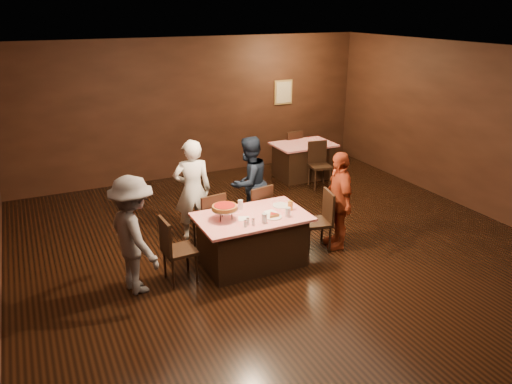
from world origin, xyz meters
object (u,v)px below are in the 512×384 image
(back_table, at_px, (303,160))
(glass_front_left, at_px, (264,218))
(main_table, at_px, (252,240))
(diner_white_jacket, at_px, (193,190))
(chair_far_left, at_px, (208,220))
(chair_end_left, at_px, (180,249))
(glass_front_right, at_px, (288,212))
(glass_amber, at_px, (290,206))
(diner_grey_knit, at_px, (134,235))
(glass_back, at_px, (240,205))
(chair_far_right, at_px, (255,212))
(chair_end_right, at_px, (316,221))
(plate_empty, at_px, (281,205))
(chair_back_far, at_px, (290,150))
(chair_back_near, at_px, (320,165))
(diner_navy_hoodie, at_px, (249,183))
(diner_red_shirt, at_px, (339,200))
(pizza_stand, at_px, (225,207))

(back_table, distance_m, glass_front_left, 4.34)
(main_table, distance_m, diner_white_jacket, 1.37)
(chair_far_left, relative_size, chair_end_left, 1.00)
(glass_front_right, bearing_deg, diner_white_jacket, 123.10)
(chair_far_left, relative_size, glass_amber, 6.79)
(chair_end_left, height_order, glass_front_left, chair_end_left)
(diner_grey_knit, bearing_deg, glass_back, -93.57)
(diner_grey_knit, distance_m, glass_front_left, 1.77)
(chair_far_right, xyz_separation_m, chair_end_right, (0.70, -0.75, 0.00))
(back_table, relative_size, plate_empty, 5.20)
(chair_end_left, height_order, chair_back_far, same)
(main_table, height_order, glass_front_right, glass_front_right)
(chair_back_near, height_order, chair_back_far, same)
(chair_end_right, xyz_separation_m, diner_navy_hoodie, (-0.59, 1.22, 0.32))
(diner_red_shirt, bearing_deg, main_table, -75.56)
(glass_front_left, distance_m, glass_amber, 0.60)
(chair_back_far, relative_size, glass_back, 6.79)
(chair_far_left, bearing_deg, diner_navy_hoodie, -161.33)
(diner_white_jacket, bearing_deg, diner_grey_knit, 54.18)
(chair_end_right, xyz_separation_m, chair_back_near, (1.59, 2.41, 0.00))
(diner_red_shirt, bearing_deg, glass_back, -86.65)
(back_table, height_order, glass_front_right, glass_front_right)
(chair_back_far, relative_size, diner_navy_hoodie, 0.59)
(glass_back, bearing_deg, pizza_stand, -144.46)
(chair_end_left, bearing_deg, diner_navy_hoodie, -56.41)
(back_table, xyz_separation_m, pizza_stand, (-3.09, -3.06, 0.57))
(chair_far_left, bearing_deg, chair_end_right, 144.98)
(chair_back_far, relative_size, pizza_stand, 2.50)
(main_table, distance_m, chair_far_left, 0.85)
(pizza_stand, xyz_separation_m, glass_front_right, (0.85, -0.30, -0.11))
(glass_amber, bearing_deg, back_table, 56.47)
(diner_white_jacket, height_order, plate_empty, diner_white_jacket)
(chair_back_near, xyz_separation_m, glass_front_right, (-2.24, -2.66, 0.37))
(back_table, relative_size, glass_back, 9.29)
(diner_white_jacket, xyz_separation_m, glass_front_right, (0.94, -1.45, 0.00))
(chair_back_near, bearing_deg, glass_front_right, -120.86)
(chair_back_near, xyz_separation_m, glass_back, (-2.74, -2.11, 0.37))
(chair_far_left, bearing_deg, chair_back_near, -160.22)
(chair_back_far, xyz_separation_m, glass_front_left, (-2.64, -4.01, 0.37))
(chair_far_right, distance_m, diner_navy_hoodie, 0.58)
(chair_end_left, xyz_separation_m, glass_front_left, (1.15, -0.30, 0.37))
(chair_back_near, distance_m, chair_back_far, 1.30)
(chair_far_right, bearing_deg, glass_front_left, 59.66)
(back_table, xyz_separation_m, diner_red_shirt, (-1.23, -3.16, 0.39))
(main_table, bearing_deg, glass_front_right, -29.05)
(main_table, height_order, chair_end_right, chair_end_right)
(diner_navy_hoodie, bearing_deg, pizza_stand, 28.91)
(glass_back, bearing_deg, chair_far_right, 45.00)
(chair_far_right, height_order, chair_end_right, same)
(glass_front_left, xyz_separation_m, glass_back, (-0.10, 0.60, 0.00))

